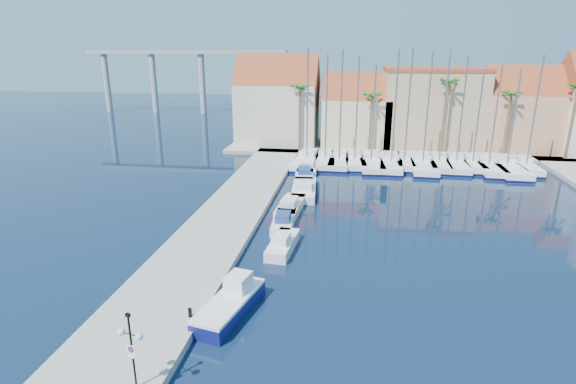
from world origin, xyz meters
TOP-DOWN VIEW (x-y plane):
  - ground at (0.00, 0.00)m, footprint 260.00×260.00m
  - quay_west at (-9.00, 13.50)m, footprint 6.00×77.00m
  - shore_north at (10.00, 48.00)m, footprint 54.00×16.00m
  - lamp_post at (-7.00, -6.98)m, footprint 1.22×0.54m
  - bollard at (-6.60, -1.50)m, footprint 0.21×0.21m
  - fishing_boat at (-4.70, -0.05)m, footprint 3.09×5.92m
  - motorboat_west_0 at (-3.15, 8.76)m, footprint 1.99×5.11m
  - motorboat_west_1 at (-3.79, 13.37)m, footprint 1.87×5.30m
  - motorboat_west_2 at (-3.79, 17.35)m, footprint 2.29×6.08m
  - motorboat_west_3 at (-3.13, 22.83)m, footprint 2.87×7.53m
  - motorboat_west_4 at (-3.77, 28.87)m, footprint 2.64×6.58m
  - motorboat_west_5 at (-3.79, 32.36)m, footprint 2.69×7.36m
  - sailboat_0 at (-4.17, 35.93)m, footprint 3.52×10.99m
  - sailboat_1 at (-1.86, 36.20)m, footprint 3.00×9.80m
  - sailboat_2 at (0.01, 36.15)m, footprint 2.70×9.66m
  - sailboat_3 at (1.98, 36.54)m, footprint 3.22×9.76m
  - sailboat_4 at (4.04, 36.02)m, footprint 3.61×11.15m
  - sailboat_5 at (6.68, 35.83)m, footprint 3.46×10.73m
  - sailboat_6 at (8.31, 36.53)m, footprint 2.40×8.32m
  - sailboat_7 at (10.56, 35.99)m, footprint 3.31×11.46m
  - sailboat_8 at (12.69, 36.63)m, footprint 2.97×9.50m
  - sailboat_9 at (14.78, 36.61)m, footprint 2.95×9.75m
  - sailboat_10 at (16.77, 36.77)m, footprint 2.38×8.43m
  - sailboat_11 at (18.58, 36.21)m, footprint 3.08×10.57m
  - sailboat_12 at (20.63, 36.08)m, footprint 3.20×11.74m
  - sailboat_13 at (23.05, 36.41)m, footprint 2.24×8.25m
  - building_0 at (-10.00, 47.00)m, footprint 12.30×9.00m
  - building_1 at (2.00, 47.00)m, footprint 10.30×8.00m
  - building_2 at (13.00, 48.00)m, footprint 14.20×10.20m
  - building_3 at (25.00, 47.00)m, footprint 10.30×8.00m
  - palm_0 at (-6.00, 42.00)m, footprint 2.60×2.60m
  - palm_1 at (4.00, 42.00)m, footprint 2.60×2.60m
  - palm_2 at (14.00, 42.00)m, footprint 2.60×2.60m
  - palm_3 at (22.00, 42.00)m, footprint 2.60×2.60m
  - viaduct at (-39.07, 82.00)m, footprint 48.00×2.20m

SIDE VIEW (x-z plane):
  - ground at x=0.00m, z-range 0.00..0.00m
  - quay_west at x=-9.00m, z-range 0.00..0.50m
  - shore_north at x=10.00m, z-range 0.00..0.50m
  - motorboat_west_0 at x=-3.15m, z-range -0.19..1.21m
  - motorboat_west_1 at x=-3.79m, z-range -0.19..1.21m
  - motorboat_west_2 at x=-3.79m, z-range -0.19..1.21m
  - motorboat_west_3 at x=-3.13m, z-range -0.19..1.21m
  - motorboat_west_5 at x=-3.79m, z-range -0.19..1.21m
  - motorboat_west_4 at x=-3.77m, z-range -0.19..1.21m
  - sailboat_12 at x=20.63m, z-range -5.62..6.75m
  - sailboat_4 at x=4.04m, z-range -5.76..6.91m
  - sailboat_11 at x=18.58m, z-range -5.78..6.94m
  - sailboat_7 at x=10.56m, z-range -6.51..7.68m
  - sailboat_0 at x=-4.17m, z-range -6.73..7.93m
  - sailboat_5 at x=6.68m, z-range -6.67..7.87m
  - sailboat_9 at x=14.78m, z-range -6.22..7.43m
  - sailboat_3 at x=1.98m, z-range -6.28..7.50m
  - sailboat_1 at x=-1.86m, z-range -6.35..7.57m
  - sailboat_10 at x=16.77m, z-range -5.48..6.70m
  - sailboat_2 at x=0.01m, z-range -6.61..7.85m
  - sailboat_8 at x=12.69m, z-range -6.65..7.91m
  - sailboat_13 at x=23.05m, z-range -6.33..7.63m
  - fishing_boat at x=-4.70m, z-range -0.33..1.64m
  - sailboat_6 at x=8.31m, z-range -6.70..8.04m
  - bollard at x=-6.60m, z-range 0.50..1.02m
  - lamp_post at x=-7.00m, z-range 1.07..4.74m
  - building_1 at x=2.00m, z-range -0.20..10.80m
  - building_3 at x=25.00m, z-range -0.14..11.86m
  - building_2 at x=13.00m, z-range 0.51..12.01m
  - building_0 at x=-10.00m, z-range -0.23..13.27m
  - palm_1 at x=4.00m, z-range 3.56..12.71m
  - palm_3 at x=22.00m, z-range 3.78..13.43m
  - palm_0 at x=-6.00m, z-range 4.00..14.15m
  - palm_2 at x=14.00m, z-range 4.44..15.59m
  - viaduct at x=-39.07m, z-range 3.02..17.47m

